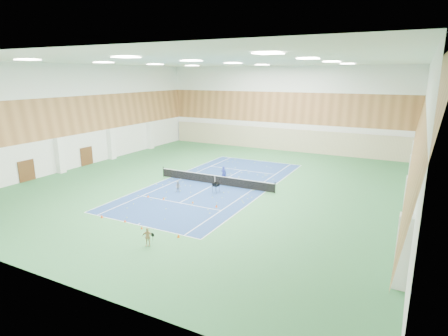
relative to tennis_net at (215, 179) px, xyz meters
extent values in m
plane|color=#2E6B3C|center=(0.00, 0.00, -0.55)|extent=(40.00, 40.00, 0.00)
cube|color=navy|center=(0.00, 0.00, -0.55)|extent=(10.97, 23.77, 0.01)
cube|color=#C6B793|center=(0.00, 19.75, 1.05)|extent=(35.40, 0.16, 3.20)
cube|color=#593319|center=(-17.92, -8.00, 0.55)|extent=(0.08, 1.80, 2.20)
cube|color=#593319|center=(-17.92, 0.00, 0.55)|extent=(0.08, 1.80, 2.20)
imported|color=navy|center=(0.22, 1.49, 0.25)|extent=(0.60, 0.41, 1.60)
imported|color=gray|center=(-1.80, -3.91, -0.01)|extent=(0.62, 0.54, 1.07)
imported|color=tan|center=(2.89, -14.27, 0.08)|extent=(0.80, 0.57, 1.26)
cone|color=#FB600D|center=(-3.38, -6.43, -0.44)|extent=(0.21, 0.21, 0.23)
cone|color=#ED5B0C|center=(-1.76, -6.27, -0.44)|extent=(0.19, 0.19, 0.21)
cone|color=orange|center=(1.08, -5.92, -0.44)|extent=(0.19, 0.19, 0.21)
cone|color=#E9540C|center=(3.37, -5.85, -0.43)|extent=(0.22, 0.22, 0.25)
cone|color=#E33F0B|center=(-3.40, -12.04, -0.43)|extent=(0.23, 0.23, 0.25)
cone|color=#FF4C0D|center=(-1.19, -11.89, -0.45)|extent=(0.19, 0.19, 0.21)
cone|color=#E4430C|center=(0.75, -12.30, -0.45)|extent=(0.18, 0.18, 0.20)
cone|color=#F4610C|center=(3.93, -12.28, -0.43)|extent=(0.22, 0.22, 0.25)
camera|label=1|loc=(17.63, -31.79, 10.30)|focal=30.00mm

